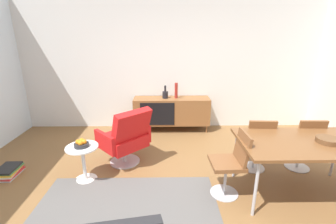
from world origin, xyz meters
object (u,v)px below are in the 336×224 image
Objects in this scene: vase_cobalt at (165,94)px; dining_chair_near_window at (232,162)px; dining_chair_back_left at (257,142)px; side_table_round at (83,159)px; lounge_chair_red at (126,137)px; dining_chair_back_right at (304,142)px; sideboard at (171,111)px; dining_table at (305,145)px; magazine_stack at (9,171)px; fruit_bowl at (81,144)px; wooden_bowl_on_table at (328,140)px; vase_sculptural_dark at (176,91)px.

vase_cobalt reaches higher than dining_chair_near_window.
side_table_round is (-2.51, -0.21, -0.15)m from dining_chair_back_left.
lounge_chair_red reaches higher than side_table_round.
sideboard is at bearing 139.63° from dining_chair_back_right.
sideboard is 1.00× the size of dining_table.
side_table_round is at bearing -176.24° from dining_chair_back_right.
dining_chair_back_left is at bearing 1.46° from magazine_stack.
vase_cobalt is at bearing 66.24° from lounge_chair_red.
wooden_bowl_on_table is at bearing -7.05° from fruit_bowl.
fruit_bowl is at bearing -176.23° from dining_chair_back_right.
dining_table is 3.08× the size of side_table_round.
dining_chair_near_window is (0.59, -2.19, -0.41)m from vase_sculptural_dark.
fruit_bowl is (-1.29, -1.85, 0.12)m from sideboard.
dining_table is 8.00× the size of fruit_bowl.
dining_chair_back_left reaches higher than side_table_round.
wooden_bowl_on_table is 0.30× the size of dining_chair_back_right.
dining_chair_back_right reaches higher than wooden_bowl_on_table.
dining_table is at bearing -6.93° from side_table_round.
dining_chair_back_left reaches higher than wooden_bowl_on_table.
lounge_chair_red is (-2.57, 0.82, -0.30)m from wooden_bowl_on_table.
magazine_stack is at bearing 174.21° from fruit_bowl.
vase_sculptural_dark is 0.62× the size of side_table_round.
fruit_bowl is at bearing -126.86° from vase_sculptural_dark.
vase_cobalt is 1.03× the size of wooden_bowl_on_table.
wooden_bowl_on_table is 3.16m from side_table_round.
dining_chair_near_window is at bearing -9.93° from side_table_round.
dining_chair_back_right is at bearing -41.86° from vase_sculptural_dark.
wooden_bowl_on_table is at bearing -52.46° from vase_sculptural_dark.
wooden_bowl_on_table reaches higher than magazine_stack.
sideboard is 4.94× the size of vase_sculptural_dark.
vase_cobalt is 2.23m from side_table_round.
fruit_bowl is (-1.97, 0.35, 0.09)m from dining_chair_near_window.
vase_cobalt is at bearing 131.07° from wooden_bowl_on_table.
dining_table is 2.91m from side_table_round.
dining_table is 2.89m from fruit_bowl.
fruit_bowl reaches higher than magazine_stack.
wooden_bowl_on_table is 3.13m from fruit_bowl.
wooden_bowl_on_table is 0.30× the size of dining_chair_back_left.
dining_chair_near_window is at bearing -155.78° from dining_chair_back_right.
fruit_bowl is at bearing 173.08° from dining_table.
lounge_chair_red is (-0.85, -1.41, -0.41)m from vase_sculptural_dark.
vase_cobalt is at bearing 57.98° from fruit_bowl.
dining_chair_near_window is 3.20m from magazine_stack.
side_table_round is 1.33× the size of magazine_stack.
dining_chair_near_window is at bearing -28.48° from lounge_chair_red.
lounge_chair_red reaches higher than sideboard.
wooden_bowl_on_table is 0.30× the size of dining_chair_near_window.
fruit_bowl is at bearing -140.75° from lounge_chair_red.
dining_table is at bearing -0.15° from dining_chair_near_window.
wooden_bowl_on_table reaches higher than side_table_round.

